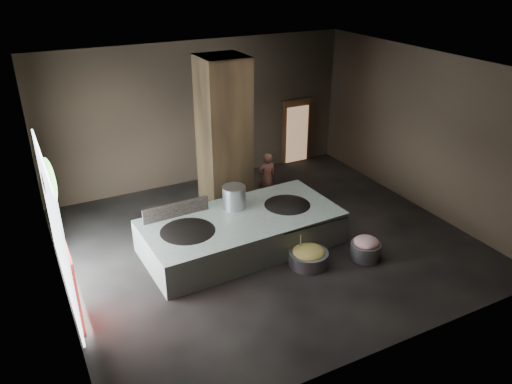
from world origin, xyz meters
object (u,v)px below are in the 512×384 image
wok_left (188,235)px  meat_basin (365,251)px  hearth_platform (242,232)px  wok_right (287,208)px  stock_pot (234,198)px  cook (267,177)px  veg_basin (309,258)px

wok_left → meat_basin: (3.92, -1.82, -0.55)m
hearth_platform → wok_right: wok_right is taller
hearth_platform → meat_basin: hearth_platform is taller
wok_right → stock_pot: size_ratio=2.25×
wok_left → cook: bearing=32.5°
wok_right → meat_basin: size_ratio=1.96×
veg_basin → stock_pot: bearing=116.6°
hearth_platform → cook: size_ratio=3.22×
hearth_platform → wok_right: (1.35, 0.05, 0.32)m
stock_pot → cook: cook is taller
wok_left → meat_basin: bearing=-24.9°
wok_right → veg_basin: bearing=-100.5°
hearth_platform → wok_left: wok_left is taller
wok_left → stock_pot: size_ratio=2.42×
hearth_platform → wok_right: bearing=-0.3°
veg_basin → meat_basin: 1.46m
wok_right → cook: size_ratio=0.95×
hearth_platform → stock_pot: (0.05, 0.55, 0.70)m
wok_right → cook: (0.46, 1.97, 0.02)m
hearth_platform → cook: cook is taller
wok_left → veg_basin: 2.95m
veg_basin → wok_right: bearing=79.5°
meat_basin → wok_left: bearing=155.1°
stock_pot → meat_basin: bearing=-45.0°
veg_basin → meat_basin: meat_basin is taller
cook → veg_basin: cook is taller
veg_basin → meat_basin: bearing=-15.5°
cook → meat_basin: bearing=105.5°
meat_basin → cook: bearing=99.7°
cook → stock_pot: bearing=45.8°
hearth_platform → wok_right: 1.39m
hearth_platform → wok_right: size_ratio=3.41×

